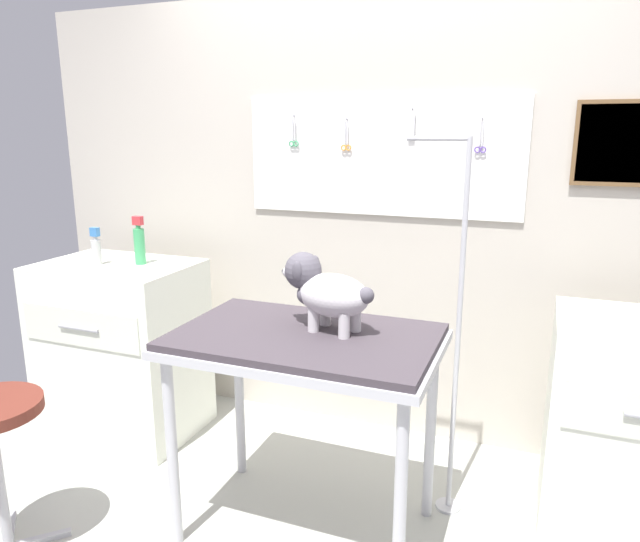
{
  "coord_description": "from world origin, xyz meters",
  "views": [
    {
      "loc": [
        0.81,
        -1.63,
        1.62
      ],
      "look_at": [
        0.05,
        0.32,
        1.11
      ],
      "focal_mm": 32.46,
      "sensor_mm": 36.0,
      "label": 1
    }
  ],
  "objects_px": {
    "grooming_table": "(305,355)",
    "grooming_arm": "(455,348)",
    "counter_left": "(122,348)",
    "detangler_spray": "(139,243)",
    "dog": "(325,290)",
    "cabinet_right": "(639,434)"
  },
  "relations": [
    {
      "from": "dog",
      "to": "cabinet_right",
      "type": "bearing_deg",
      "value": 16.51
    },
    {
      "from": "counter_left",
      "to": "detangler_spray",
      "type": "relative_size",
      "value": 3.73
    },
    {
      "from": "detangler_spray",
      "to": "grooming_table",
      "type": "bearing_deg",
      "value": -22.42
    },
    {
      "from": "grooming_arm",
      "to": "dog",
      "type": "relative_size",
      "value": 3.93
    },
    {
      "from": "grooming_arm",
      "to": "counter_left",
      "type": "xyz_separation_m",
      "value": [
        -1.78,
        0.07,
        -0.27
      ]
    },
    {
      "from": "grooming_arm",
      "to": "detangler_spray",
      "type": "distance_m",
      "value": 1.68
    },
    {
      "from": "grooming_table",
      "to": "dog",
      "type": "height_order",
      "value": "dog"
    },
    {
      "from": "dog",
      "to": "counter_left",
      "type": "relative_size",
      "value": 0.43
    },
    {
      "from": "grooming_table",
      "to": "grooming_arm",
      "type": "height_order",
      "value": "grooming_arm"
    },
    {
      "from": "grooming_arm",
      "to": "cabinet_right",
      "type": "xyz_separation_m",
      "value": [
        0.71,
        0.07,
        -0.28
      ]
    },
    {
      "from": "detangler_spray",
      "to": "dog",
      "type": "bearing_deg",
      "value": -18.45
    },
    {
      "from": "grooming_table",
      "to": "cabinet_right",
      "type": "height_order",
      "value": "cabinet_right"
    },
    {
      "from": "counter_left",
      "to": "cabinet_right",
      "type": "distance_m",
      "value": 2.49
    },
    {
      "from": "dog",
      "to": "detangler_spray",
      "type": "height_order",
      "value": "detangler_spray"
    },
    {
      "from": "grooming_table",
      "to": "dog",
      "type": "distance_m",
      "value": 0.26
    },
    {
      "from": "dog",
      "to": "grooming_arm",
      "type": "bearing_deg",
      "value": 30.46
    },
    {
      "from": "grooming_table",
      "to": "detangler_spray",
      "type": "bearing_deg",
      "value": 157.58
    },
    {
      "from": "detangler_spray",
      "to": "grooming_arm",
      "type": "bearing_deg",
      "value": -4.03
    },
    {
      "from": "grooming_arm",
      "to": "counter_left",
      "type": "height_order",
      "value": "grooming_arm"
    },
    {
      "from": "grooming_arm",
      "to": "dog",
      "type": "height_order",
      "value": "grooming_arm"
    },
    {
      "from": "counter_left",
      "to": "grooming_table",
      "type": "bearing_deg",
      "value": -18.5
    },
    {
      "from": "grooming_arm",
      "to": "dog",
      "type": "bearing_deg",
      "value": -149.54
    }
  ]
}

